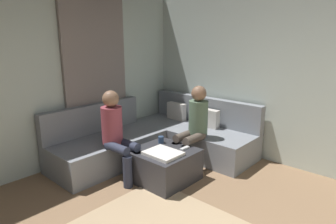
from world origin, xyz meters
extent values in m
cube|color=silver|center=(0.00, 2.94, 1.35)|extent=(6.00, 0.12, 2.70)
cube|color=silver|center=(-2.94, 0.00, 1.35)|extent=(0.12, 6.00, 2.70)
cube|color=gray|center=(-2.84, 1.30, 1.25)|extent=(0.06, 1.10, 2.50)
cube|color=gray|center=(-1.78, 2.41, 0.21)|extent=(2.10, 0.85, 0.42)
cube|color=gray|center=(-1.78, 2.76, 0.65)|extent=(2.10, 0.14, 0.45)
cube|color=gray|center=(-2.41, 1.13, 0.21)|extent=(0.85, 1.70, 0.42)
cube|color=gray|center=(-2.76, 1.13, 0.65)|extent=(0.14, 1.70, 0.45)
cube|color=silver|center=(-2.28, 2.58, 0.54)|extent=(0.36, 0.12, 0.36)
cube|color=silver|center=(-1.58, 2.58, 0.54)|extent=(0.36, 0.12, 0.36)
cube|color=#333338|center=(-1.43, 1.32, 0.21)|extent=(0.76, 0.76, 0.42)
cube|color=white|center=(-1.33, 1.20, 0.44)|extent=(0.44, 0.36, 0.04)
cylinder|color=#334C72|center=(-1.65, 1.50, 0.47)|extent=(0.08, 0.08, 0.10)
cube|color=white|center=(-1.25, 1.54, 0.43)|extent=(0.05, 0.15, 0.02)
cylinder|color=brown|center=(-1.30, 1.63, 0.21)|extent=(0.12, 0.12, 0.42)
cylinder|color=brown|center=(-1.48, 1.63, 0.21)|extent=(0.12, 0.12, 0.42)
cylinder|color=brown|center=(-1.30, 1.83, 0.48)|extent=(0.12, 0.40, 0.12)
cylinder|color=brown|center=(-1.48, 1.83, 0.48)|extent=(0.12, 0.40, 0.12)
cylinder|color=#597259|center=(-1.39, 2.03, 0.73)|extent=(0.28, 0.28, 0.50)
sphere|color=#8C664C|center=(-1.39, 2.03, 1.09)|extent=(0.22, 0.22, 0.22)
cylinder|color=#2D3347|center=(-1.63, 1.04, 0.21)|extent=(0.12, 0.12, 0.42)
cylinder|color=#2D3347|center=(-1.63, 0.86, 0.21)|extent=(0.12, 0.12, 0.42)
cylinder|color=#2D3347|center=(-1.83, 1.04, 0.48)|extent=(0.40, 0.12, 0.12)
cylinder|color=#2D3347|center=(-1.83, 0.86, 0.48)|extent=(0.40, 0.12, 0.12)
cylinder|color=#993F4C|center=(-2.03, 0.95, 0.73)|extent=(0.28, 0.28, 0.50)
sphere|color=#8C664C|center=(-2.03, 0.95, 1.09)|extent=(0.22, 0.22, 0.22)
camera|label=1|loc=(1.04, -1.33, 1.88)|focal=31.29mm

